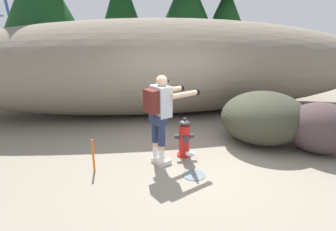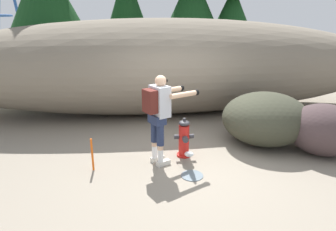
# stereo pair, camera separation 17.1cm
# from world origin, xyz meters

# --- Properties ---
(ground_plane) EXTENTS (56.00, 56.00, 0.04)m
(ground_plane) POSITION_xyz_m (0.00, 0.00, -0.02)
(ground_plane) COLOR gray
(dirt_embankment) EXTENTS (13.62, 3.20, 2.64)m
(dirt_embankment) POSITION_xyz_m (0.00, 3.33, 1.32)
(dirt_embankment) COLOR #756B5B
(dirt_embankment) RESTS_ON ground_plane
(fire_hydrant) EXTENTS (0.38, 0.33, 0.78)m
(fire_hydrant) POSITION_xyz_m (-0.04, 0.26, 0.36)
(fire_hydrant) COLOR red
(fire_hydrant) RESTS_ON ground_plane
(hydrant_water_jet) EXTENTS (0.38, 0.85, 0.45)m
(hydrant_water_jet) POSITION_xyz_m (-0.04, -0.27, 0.21)
(hydrant_water_jet) COLOR silver
(hydrant_water_jet) RESTS_ON ground_plane
(utility_worker) EXTENTS (1.04, 0.79, 1.65)m
(utility_worker) POSITION_xyz_m (-0.53, 0.02, 1.05)
(utility_worker) COLOR beige
(utility_worker) RESTS_ON ground_plane
(boulder_large) EXTENTS (2.09, 1.97, 1.12)m
(boulder_large) POSITION_xyz_m (1.79, 0.67, 0.56)
(boulder_large) COLOR #38392B
(boulder_large) RESTS_ON ground_plane
(boulder_mid) EXTENTS (1.73, 1.66, 1.02)m
(boulder_mid) POSITION_xyz_m (2.67, 0.00, 0.51)
(boulder_mid) COLOR #453536
(boulder_mid) RESTS_ON ground_plane
(pine_tree_right) EXTENTS (2.22, 2.22, 5.50)m
(pine_tree_right) POSITION_xyz_m (3.10, 6.87, 3.14)
(pine_tree_right) COLOR #47331E
(pine_tree_right) RESTS_ON ground_plane
(survey_stake) EXTENTS (0.04, 0.04, 0.60)m
(survey_stake) POSITION_xyz_m (-1.74, -0.10, 0.30)
(survey_stake) COLOR #E55914
(survey_stake) RESTS_ON ground_plane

